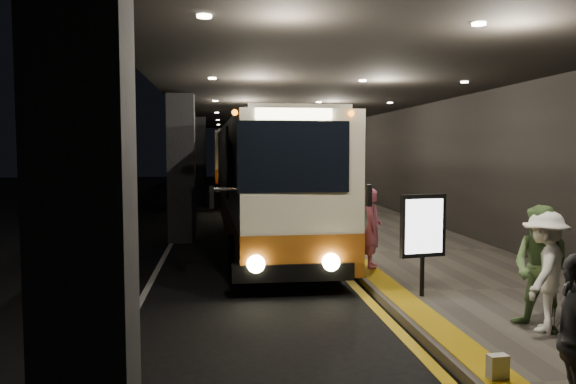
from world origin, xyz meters
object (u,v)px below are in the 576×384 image
coach_second (246,166)px  bag_plain (498,367)px  passenger_waiting_white (545,271)px  info_sign (423,228)px  passenger_waiting_green (542,268)px  passenger_boarding (372,228)px  coach_third (236,160)px  stanchion_post (359,241)px  passenger_waiting_grey (576,342)px  coach_main (268,188)px

coach_second → bag_plain: size_ratio=43.95×
passenger_waiting_white → info_sign: bearing=-109.3°
passenger_waiting_white → bag_plain: bearing=-0.4°
passenger_waiting_green → passenger_boarding: bearing=162.5°
coach_third → bag_plain: size_ratio=45.98×
passenger_boarding → passenger_waiting_white: passenger_boarding is taller
coach_second → stanchion_post: 19.13m
passenger_waiting_grey → bag_plain: passenger_waiting_grey is taller
coach_third → passenger_waiting_grey: size_ratio=7.80×
info_sign → passenger_waiting_green: bearing=-73.4°
passenger_boarding → coach_main: bearing=43.6°
passenger_waiting_grey → bag_plain: (-0.14, 1.18, -0.69)m
passenger_boarding → passenger_waiting_white: (1.30, -4.55, -0.00)m
bag_plain → info_sign: info_sign is taller
coach_second → passenger_waiting_white: (3.26, -23.77, -0.84)m
passenger_waiting_green → info_sign: bearing=173.7°
passenger_boarding → bag_plain: (-0.19, -6.11, -0.74)m
info_sign → coach_third: bearing=83.6°
passenger_waiting_white → coach_main: bearing=-114.6°
coach_third → passenger_boarding: bearing=-83.9°
info_sign → passenger_boarding: bearing=85.2°
coach_third → bag_plain: bearing=-84.8°
passenger_boarding → passenger_waiting_green: size_ratio=0.97×
passenger_boarding → info_sign: info_sign is taller
bag_plain → coach_second: bearing=94.0°
coach_third → bag_plain: (1.94, -38.60, -1.66)m
coach_main → passenger_boarding: coach_main is taller
passenger_waiting_grey → stanchion_post: passenger_waiting_grey is taller
passenger_waiting_grey → stanchion_post: size_ratio=1.51×
passenger_waiting_grey → passenger_boarding: bearing=-161.1°
coach_third → info_sign: size_ratio=7.16×
coach_main → passenger_boarding: (2.00, -3.59, -0.66)m
coach_main → bag_plain: 9.97m
stanchion_post → coach_second: bearing=95.2°
coach_main → info_sign: 6.50m
stanchion_post → passenger_waiting_green: bearing=-72.3°
passenger_waiting_green → passenger_waiting_white: (0.03, -0.01, -0.03)m
passenger_waiting_green → passenger_waiting_grey: passenger_waiting_green is taller
coach_main → passenger_boarding: bearing=-62.7°
coach_main → passenger_boarding: size_ratio=6.44×
coach_third → passenger_boarding: size_ratio=7.41×
passenger_waiting_green → passenger_waiting_white: passenger_waiting_green is taller
coach_second → stanchion_post: bearing=-87.6°
passenger_boarding → stanchion_post: passenger_boarding is taller
coach_third → passenger_waiting_white: 37.21m
coach_third → passenger_boarding: (2.14, -32.48, -0.93)m
passenger_waiting_grey → stanchion_post: (-0.19, 7.49, -0.28)m
coach_second → coach_third: coach_third is taller
coach_second → bag_plain: bearing=-88.8°
passenger_boarding → stanchion_post: bearing=65.2°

